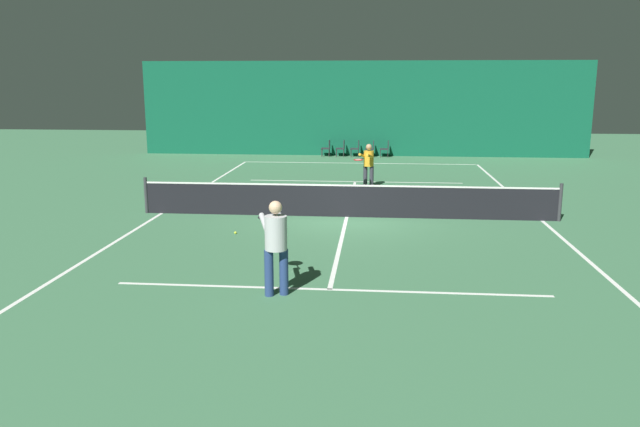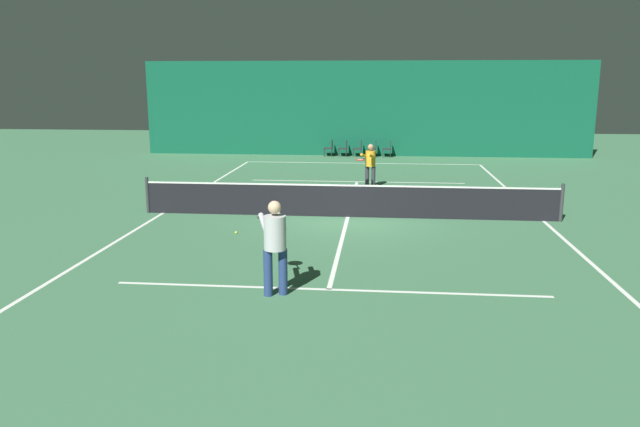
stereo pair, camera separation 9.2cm
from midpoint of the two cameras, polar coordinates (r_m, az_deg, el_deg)
name	(u,v)px [view 1 (the left image)]	position (r m, az deg, el deg)	size (l,w,h in m)	color
ground_plane	(347,217)	(18.02, 2.32, -0.31)	(60.00, 60.00, 0.00)	#3D704C
backdrop_curtain	(362,109)	(32.57, 3.77, 9.53)	(23.00, 0.12, 4.83)	#0F5138
court_line_baseline_far	(359,163)	(29.74, 3.54, 4.62)	(11.00, 0.10, 0.00)	white
court_line_service_far	(355,182)	(24.30, 3.12, 2.93)	(8.25, 0.10, 0.00)	white
court_line_service_near	(330,289)	(11.86, 0.66, -6.96)	(8.25, 0.10, 0.00)	white
court_line_sideline_left	(162,213)	(19.10, -14.39, 0.03)	(0.10, 23.80, 0.00)	white
court_line_sideline_right	(542,221)	(18.57, 19.52, -0.63)	(0.10, 23.80, 0.00)	white
court_line_centre	(347,217)	(18.02, 2.32, -0.31)	(0.10, 12.80, 0.00)	white
tennis_net	(347,200)	(17.92, 2.33, 1.28)	(12.00, 0.10, 1.07)	black
player_near	(276,240)	(11.34, -4.32, -2.47)	(0.82, 1.43, 1.77)	navy
player_far	(368,162)	(22.91, 4.31, 4.69)	(0.80, 1.35, 1.59)	#2D2D38
courtside_chair_0	(327,147)	(32.27, 0.57, 6.09)	(0.44, 0.44, 0.84)	#2D2D2D
courtside_chair_1	(342,147)	(32.21, 1.91, 6.08)	(0.44, 0.44, 0.84)	#2D2D2D
courtside_chair_2	(356,147)	(32.18, 3.26, 6.06)	(0.44, 0.44, 0.84)	#2D2D2D
courtside_chair_3	(371,148)	(32.16, 4.60, 6.03)	(0.44, 0.44, 0.84)	#2D2D2D
courtside_chair_4	(386,148)	(32.16, 5.95, 6.01)	(0.44, 0.44, 0.84)	#2D2D2D
tennis_ball	(235,233)	(16.17, -7.90, -1.75)	(0.07, 0.07, 0.07)	#D1DB33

